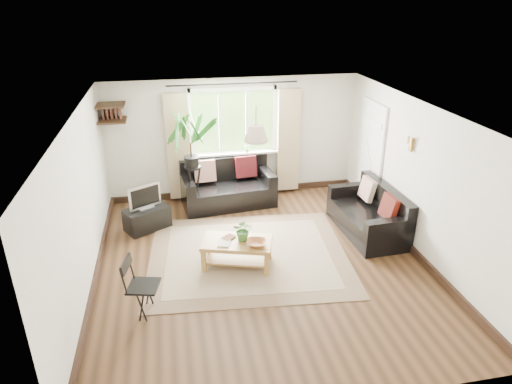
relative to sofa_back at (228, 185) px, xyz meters
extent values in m
plane|color=black|center=(0.20, -2.25, -0.42)|extent=(5.50, 5.50, 0.00)
plane|color=white|center=(0.20, -2.25, 1.98)|extent=(5.50, 5.50, 0.00)
cube|color=silver|center=(0.20, 0.50, 0.78)|extent=(5.00, 0.02, 2.40)
cube|color=silver|center=(0.20, -5.00, 0.78)|extent=(5.00, 0.02, 2.40)
cube|color=silver|center=(-2.30, -2.25, 0.78)|extent=(0.02, 5.50, 2.40)
cube|color=silver|center=(2.70, -2.25, 0.78)|extent=(0.02, 5.50, 2.40)
cube|color=#BBAC91|center=(0.05, -1.97, -0.41)|extent=(3.37, 2.96, 0.02)
cube|color=silver|center=(2.67, -0.55, 0.58)|extent=(0.06, 0.96, 2.06)
imported|color=#356B2B|center=(-0.07, -2.20, 0.18)|extent=(0.36, 0.33, 0.34)
imported|color=#A56339|center=(0.09, -2.40, 0.05)|extent=(0.37, 0.37, 0.07)
imported|color=silver|center=(-0.45, -2.23, 0.02)|extent=(0.23, 0.28, 0.02)
imported|color=brown|center=(-0.34, -2.05, 0.02)|extent=(0.26, 0.25, 0.02)
cube|color=black|center=(-1.56, -0.74, -0.21)|extent=(0.87, 0.74, 0.41)
imported|color=#2D6023|center=(0.45, 0.38, 0.65)|extent=(0.14, 0.10, 0.27)
camera|label=1|loc=(-1.04, -8.18, 3.50)|focal=32.00mm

